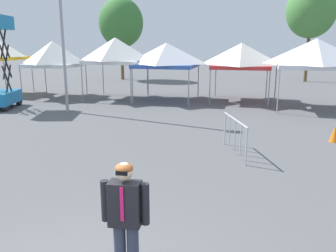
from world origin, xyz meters
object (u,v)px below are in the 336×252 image
light_pole_near_lift (60,0)px  canopy_tent_behind_center (115,51)px  canopy_tent_behind_left (241,56)px  tree_behind_tents_center (311,11)px  canopy_tent_behind_right (316,53)px  traffic_cone_near_barrier (335,134)px  crowd_barrier_mid_lot (235,130)px  canopy_tent_far_right (166,55)px  person_foreground (125,217)px  tree_behind_tents_right (121,23)px  canopy_tent_far_left (53,54)px

light_pole_near_lift → canopy_tent_behind_center: bearing=76.8°
canopy_tent_behind_left → tree_behind_tents_center: size_ratio=0.42×
canopy_tent_behind_right → traffic_cone_near_barrier: bearing=-94.3°
light_pole_near_lift → crowd_barrier_mid_lot: (7.92, -5.17, -4.36)m
canopy_tent_behind_right → traffic_cone_near_barrier: canopy_tent_behind_right is taller
tree_behind_tents_center → traffic_cone_near_barrier: (-2.61, -19.40, -5.49)m
canopy_tent_behind_center → canopy_tent_far_right: canopy_tent_behind_center is taller
person_foreground → tree_behind_tents_right: (-8.56, 26.31, 3.88)m
canopy_tent_behind_center → traffic_cone_near_barrier: 12.96m
canopy_tent_far_right → traffic_cone_near_barrier: size_ratio=6.15×
canopy_tent_behind_center → tree_behind_tents_center: tree_behind_tents_center is taller
person_foreground → tree_behind_tents_center: bearing=75.1°
tree_behind_tents_center → tree_behind_tents_right: 15.96m
light_pole_near_lift → tree_behind_tents_center: bearing=49.5°
canopy_tent_far_left → canopy_tent_behind_left: bearing=2.2°
tree_behind_tents_right → crowd_barrier_mid_lot: tree_behind_tents_right is taller
light_pole_near_lift → traffic_cone_near_barrier: (11.23, -3.23, -4.82)m
canopy_tent_behind_right → person_foreground: 15.27m
tree_behind_tents_right → crowd_barrier_mid_lot: size_ratio=3.51×
canopy_tent_far_right → crowd_barrier_mid_lot: size_ratio=1.75×
tree_behind_tents_right → canopy_tent_far_right: bearing=-60.3°
light_pole_near_lift → tree_behind_tents_center: 21.29m
canopy_tent_far_right → tree_behind_tents_center: (9.80, 11.84, 3.22)m
crowd_barrier_mid_lot → canopy_tent_behind_center: bearing=125.9°
canopy_tent_far_left → light_pole_near_lift: bearing=-56.3°
canopy_tent_behind_right → tree_behind_tents_right: 18.41m
person_foreground → traffic_cone_near_barrier: size_ratio=3.10×
canopy_tent_far_left → canopy_tent_behind_center: canopy_tent_behind_center is taller
person_foreground → tree_behind_tents_center: (7.33, 27.49, 4.75)m
canopy_tent_far_right → tree_behind_tents_center: bearing=50.4°
canopy_tent_behind_center → tree_behind_tents_center: bearing=42.7°
canopy_tent_behind_left → tree_behind_tents_center: (5.65, 11.42, 3.24)m
tree_behind_tents_center → tree_behind_tents_right: (-15.89, -1.18, -0.86)m
traffic_cone_near_barrier → tree_behind_tents_center: bearing=82.3°
canopy_tent_behind_center → crowd_barrier_mid_lot: bearing=-54.1°
canopy_tent_behind_center → tree_behind_tents_right: 11.28m
canopy_tent_behind_right → tree_behind_tents_right: size_ratio=0.54×
canopy_tent_far_left → person_foreground: size_ratio=1.88×
canopy_tent_far_left → person_foreground: canopy_tent_far_left is taller
canopy_tent_behind_left → canopy_tent_behind_right: size_ratio=0.88×
canopy_tent_behind_center → canopy_tent_behind_left: (7.16, 0.40, -0.26)m
canopy_tent_behind_center → crowd_barrier_mid_lot: size_ratio=1.76×
canopy_tent_far_right → canopy_tent_behind_left: bearing=5.8°
light_pole_near_lift → crowd_barrier_mid_lot: bearing=-33.1°
canopy_tent_far_left → canopy_tent_behind_center: bearing=0.4°
canopy_tent_behind_center → person_foreground: (5.48, -15.67, -1.77)m
canopy_tent_behind_center → canopy_tent_behind_left: size_ratio=1.06×
tree_behind_tents_center → crowd_barrier_mid_lot: size_ratio=3.98×
canopy_tent_behind_center → person_foreground: canopy_tent_behind_center is taller
canopy_tent_behind_center → canopy_tent_behind_right: bearing=-7.5°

